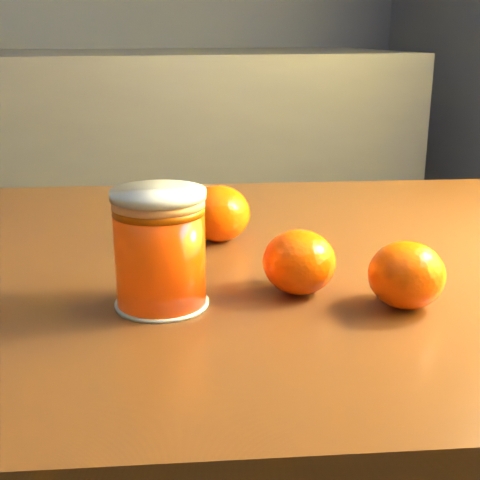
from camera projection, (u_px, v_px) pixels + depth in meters
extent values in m
cube|color=brown|center=(232.00, 274.00, 0.69)|extent=(1.07, 0.83, 0.04)
cylinder|color=#542D15|center=(478.00, 414.00, 1.11)|extent=(0.05, 0.05, 0.69)
cylinder|color=#DF3704|center=(160.00, 257.00, 0.55)|extent=(0.08, 0.08, 0.09)
cylinder|color=#FFA868|center=(158.00, 202.00, 0.54)|extent=(0.08, 0.08, 0.01)
cylinder|color=silver|center=(158.00, 195.00, 0.54)|extent=(0.08, 0.08, 0.00)
ellipsoid|color=#FF5305|center=(299.00, 262.00, 0.59)|extent=(0.08, 0.08, 0.06)
ellipsoid|color=#FF5305|center=(218.00, 213.00, 0.73)|extent=(0.09, 0.09, 0.06)
ellipsoid|color=#FF5305|center=(407.00, 275.00, 0.56)|extent=(0.07, 0.07, 0.06)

